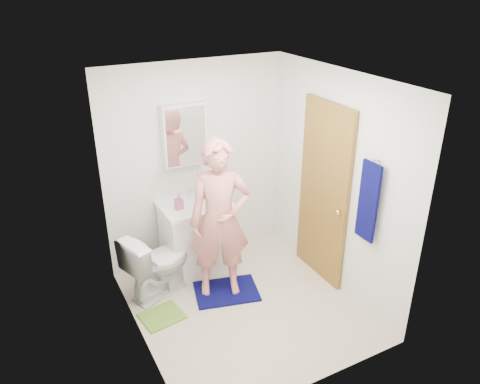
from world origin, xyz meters
name	(u,v)px	position (x,y,z in m)	size (l,w,h in m)	color
floor	(244,306)	(0.00, 0.00, -0.01)	(2.20, 2.40, 0.02)	beige
ceiling	(245,79)	(0.00, 0.00, 2.41)	(2.20, 2.40, 0.02)	white
wall_back	(196,164)	(0.00, 1.21, 1.20)	(2.20, 0.02, 2.40)	silver
wall_front	(321,269)	(0.00, -1.21, 1.20)	(2.20, 0.02, 2.40)	silver
wall_left	(131,232)	(-1.11, 0.00, 1.20)	(0.02, 2.40, 2.40)	silver
wall_right	(337,183)	(1.11, 0.00, 1.20)	(0.02, 2.40, 2.40)	silver
vanity_cabinet	(196,237)	(-0.15, 0.91, 0.40)	(0.75, 0.55, 0.80)	white
countertop	(195,205)	(-0.15, 0.91, 0.83)	(0.79, 0.59, 0.05)	white
sink_basin	(195,204)	(-0.15, 0.91, 0.84)	(0.40, 0.40, 0.03)	white
faucet	(189,193)	(-0.15, 1.09, 0.91)	(0.03, 0.03, 0.12)	silver
medicine_cabinet	(184,135)	(-0.15, 1.14, 1.60)	(0.50, 0.12, 0.70)	white
mirror_panel	(186,136)	(-0.15, 1.08, 1.60)	(0.46, 0.01, 0.66)	white
door	(323,194)	(1.07, 0.15, 1.02)	(0.05, 0.80, 2.05)	olive
door_knob	(338,212)	(1.03, -0.17, 0.95)	(0.07, 0.07, 0.07)	gold
towel	(368,202)	(1.03, -0.57, 1.25)	(0.03, 0.24, 0.80)	#070849
towel_hook	(377,160)	(1.07, -0.57, 1.67)	(0.02, 0.02, 0.06)	silver
toilet	(158,263)	(-0.72, 0.64, 0.38)	(0.43, 0.75, 0.76)	white
bath_mat	(226,291)	(-0.07, 0.29, 0.01)	(0.69, 0.49, 0.02)	#070849
green_rug	(162,316)	(-0.84, 0.23, 0.01)	(0.41, 0.35, 0.02)	#70A035
soap_dispenser	(179,202)	(-0.36, 0.87, 0.94)	(0.08, 0.08, 0.18)	#C15A7B
toothbrush_cup	(201,194)	(-0.03, 1.01, 0.90)	(0.13, 0.13, 0.10)	#7F4291
man	(220,220)	(-0.11, 0.34, 0.90)	(0.64, 0.42, 1.76)	#D87C79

